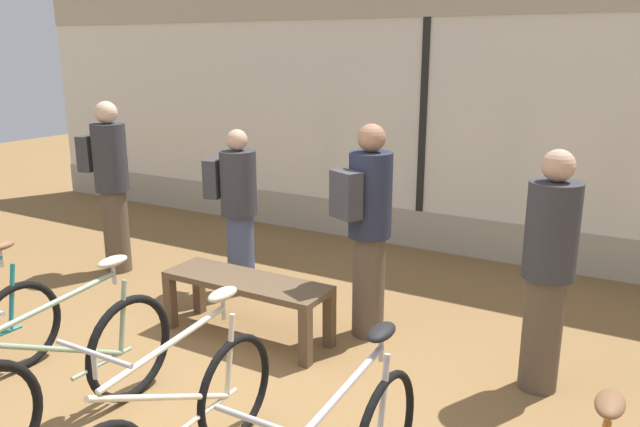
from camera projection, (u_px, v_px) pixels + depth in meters
ground_plane at (185, 418)px, 3.97m from camera, size 24.00×24.00×0.00m
shop_back_wall at (424, 107)px, 6.93m from camera, size 12.00×0.08×3.20m
bicycle_center_left at (66, 377)px, 3.69m from camera, size 0.46×1.74×1.04m
bicycle_center_right at (177, 426)px, 3.24m from camera, size 0.46×1.69×1.01m
display_bench at (247, 290)px, 4.98m from camera, size 1.40×0.44×0.50m
customer_near_rack at (237, 206)px, 5.85m from camera, size 0.53×0.40×1.56m
customer_by_window at (111, 181)px, 6.36m from camera, size 0.53×0.41×1.77m
customer_mid_floor at (368, 225)px, 4.88m from camera, size 0.46×0.56×1.73m
customer_near_bench at (548, 268)px, 4.10m from camera, size 0.41×0.41×1.66m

